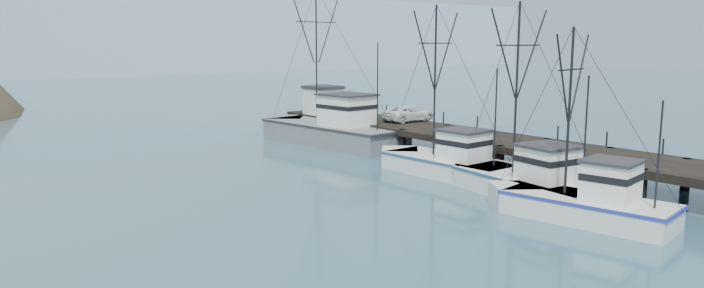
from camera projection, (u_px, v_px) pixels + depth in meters
name	position (u px, v px, depth m)	size (l,w,h in m)	color
ground	(528.00, 249.00, 27.54)	(400.00, 400.00, 0.00)	#2F5468
pier	(471.00, 138.00, 48.21)	(6.00, 44.00, 2.00)	black
distant_ridge	(23.00, 76.00, 166.80)	(360.00, 40.00, 26.00)	#9EB2C6
trawler_near	(526.00, 183.00, 36.76)	(5.02, 11.62, 11.65)	silver
trawler_mid	(581.00, 204.00, 31.87)	(4.77, 10.07, 10.08)	silver
trawler_far	(445.00, 163.00, 42.81)	(4.23, 11.59, 11.80)	silver
work_vessel	(329.00, 130.00, 55.90)	(6.50, 17.11, 14.05)	slate
pier_shed	(323.00, 100.00, 60.95)	(3.00, 3.20, 2.80)	silver
pickup_truck	(409.00, 113.00, 55.74)	(2.32, 5.03, 1.40)	silver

